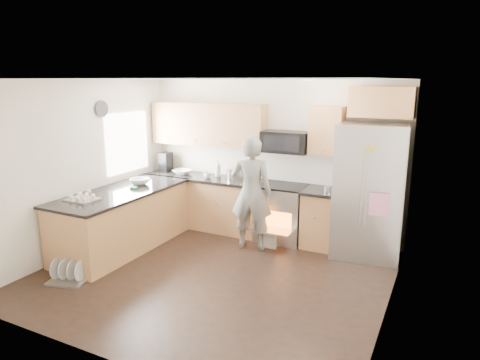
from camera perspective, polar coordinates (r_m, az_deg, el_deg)
The scene contains 8 objects.
ground at distance 5.97m, azimuth -3.72°, elevation -12.55°, with size 4.50×4.50×0.00m, color black.
room_shell at distance 5.48m, azimuth -4.23°, elevation 3.57°, with size 4.54×4.04×2.62m.
back_cabinet_run at distance 7.37m, azimuth -1.00°, elevation 0.46°, with size 4.45×0.64×2.50m.
peninsula at distance 6.96m, azimuth -15.36°, elevation -5.08°, with size 0.96×2.36×1.03m.
stove_range at distance 7.02m, azimuth 5.64°, elevation -2.68°, with size 0.76×0.97×1.79m.
refrigerator at distance 6.56m, azimuth 16.73°, elevation -1.45°, with size 1.06×0.87×1.99m.
person at distance 6.58m, azimuth 1.52°, elevation -1.77°, with size 0.65×0.43×1.78m, color gray.
dish_rack at distance 6.19m, azimuth -21.83°, elevation -11.72°, with size 0.58×0.51×0.30m.
Camera 1 is at (2.73, -4.63, 2.59)m, focal length 32.00 mm.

